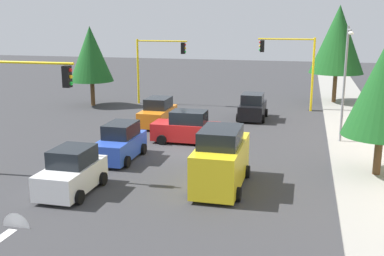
# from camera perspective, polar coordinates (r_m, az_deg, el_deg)

# --- Properties ---
(ground_plane) EXTENTS (120.00, 120.00, 0.00)m
(ground_plane) POSITION_cam_1_polar(r_m,az_deg,el_deg) (26.58, -1.87, -2.85)
(ground_plane) COLOR #353538
(sidewalk_kerb) EXTENTS (80.00, 4.00, 0.15)m
(sidewalk_kerb) POSITION_cam_1_polar(r_m,az_deg,el_deg) (30.66, 20.09, -1.32)
(sidewalk_kerb) COLOR gray
(sidewalk_kerb) RESTS_ON ground
(lane_arrow_near) EXTENTS (2.40, 1.10, 1.10)m
(lane_arrow_near) POSITION_cam_1_polar(r_m,az_deg,el_deg) (18.01, -21.79, -11.97)
(lane_arrow_near) COLOR silver
(lane_arrow_near) RESTS_ON ground
(traffic_signal_near_right) EXTENTS (0.36, 4.59, 5.63)m
(traffic_signal_near_right) POSITION_cam_1_polar(r_m,az_deg,el_deg) (22.72, -20.20, 3.85)
(traffic_signal_near_right) COLOR yellow
(traffic_signal_near_right) RESTS_ON ground
(traffic_signal_far_right) EXTENTS (0.36, 4.59, 5.67)m
(traffic_signal_far_right) POSITION_cam_1_polar(r_m,az_deg,el_deg) (40.73, -4.32, 8.54)
(traffic_signal_far_right) COLOR yellow
(traffic_signal_far_right) RESTS_ON ground
(traffic_signal_far_left) EXTENTS (0.36, 4.59, 5.95)m
(traffic_signal_far_left) POSITION_cam_1_polar(r_m,az_deg,el_deg) (38.71, 12.16, 8.30)
(traffic_signal_far_left) COLOR yellow
(traffic_signal_far_left) RESTS_ON ground
(street_lamp_curbside) EXTENTS (2.15, 0.28, 7.00)m
(street_lamp_curbside) POSITION_cam_1_polar(r_m,az_deg,el_deg) (28.42, 18.44, 6.48)
(street_lamp_curbside) COLOR slate
(street_lamp_curbside) RESTS_ON ground
(tree_opposite_side) EXTENTS (3.74, 3.74, 6.81)m
(tree_opposite_side) POSITION_cam_1_polar(r_m,az_deg,el_deg) (40.84, -12.40, 8.91)
(tree_opposite_side) COLOR brown
(tree_opposite_side) RESTS_ON ground
(tree_roadside_far) EXTENTS (4.68, 4.68, 8.58)m
(tree_roadside_far) POSITION_cam_1_polar(r_m,az_deg,el_deg) (42.67, 17.58, 10.37)
(tree_roadside_far) COLOR brown
(tree_roadside_far) RESTS_ON ground
(tree_roadside_near) EXTENTS (3.60, 3.60, 6.56)m
(tree_roadside_near) POSITION_cam_1_polar(r_m,az_deg,el_deg) (23.05, 22.65, 4.53)
(tree_roadside_near) COLOR brown
(tree_roadside_near) RESTS_ON ground
(delivery_van_yellow) EXTENTS (4.80, 2.22, 2.77)m
(delivery_van_yellow) POSITION_cam_1_polar(r_m,az_deg,el_deg) (20.67, 3.62, -3.94)
(delivery_van_yellow) COLOR yellow
(delivery_van_yellow) RESTS_ON ground
(car_red) EXTENTS (2.06, 4.04, 1.98)m
(car_red) POSITION_cam_1_polar(r_m,az_deg,el_deg) (28.21, -0.69, -0.00)
(car_red) COLOR red
(car_red) RESTS_ON ground
(car_black) EXTENTS (3.79, 2.07, 1.98)m
(car_black) POSITION_cam_1_polar(r_m,az_deg,el_deg) (35.03, 7.48, 2.52)
(car_black) COLOR black
(car_black) RESTS_ON ground
(car_white) EXTENTS (3.70, 2.07, 1.98)m
(car_white) POSITION_cam_1_polar(r_m,az_deg,el_deg) (20.85, -14.61, -5.33)
(car_white) COLOR white
(car_white) RESTS_ON ground
(car_orange) EXTENTS (4.02, 2.08, 1.98)m
(car_orange) POSITION_cam_1_polar(r_m,az_deg,el_deg) (32.76, -4.23, 1.85)
(car_orange) COLOR orange
(car_orange) RESTS_ON ground
(car_blue) EXTENTS (3.98, 1.96, 1.98)m
(car_blue) POSITION_cam_1_polar(r_m,az_deg,el_deg) (25.12, -8.84, -1.85)
(car_blue) COLOR blue
(car_blue) RESTS_ON ground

